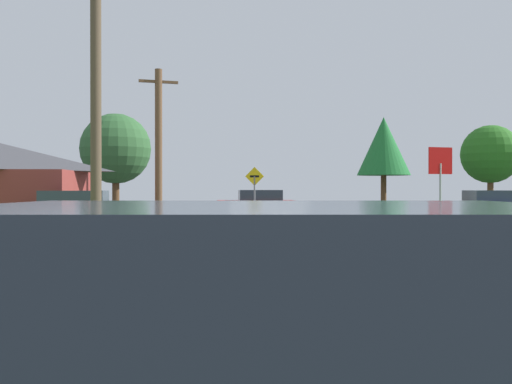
{
  "coord_description": "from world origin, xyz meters",
  "views": [
    {
      "loc": [
        -1.38,
        -17.72,
        1.68
      ],
      "look_at": [
        -0.17,
        4.56,
        1.56
      ],
      "focal_mm": 38.56,
      "sensor_mm": 36.0,
      "label": 1
    }
  ],
  "objects_px": {
    "utility_pole_near": "(96,70)",
    "oak_tree_left": "(116,149)",
    "car_approaching_junction": "(257,204)",
    "car_on_crossroad": "(485,209)",
    "stop_sign": "(440,175)",
    "oak_tree_right": "(490,154)",
    "pine_tree_center": "(384,147)",
    "parked_car_near_building": "(82,213)",
    "utility_pole_mid": "(159,145)",
    "direction_sign": "(255,188)"
  },
  "relations": [
    {
      "from": "utility_pole_near",
      "to": "oak_tree_left",
      "type": "distance_m",
      "value": 21.64
    },
    {
      "from": "car_approaching_junction",
      "to": "car_on_crossroad",
      "type": "distance_m",
      "value": 12.9
    },
    {
      "from": "stop_sign",
      "to": "utility_pole_near",
      "type": "height_order",
      "value": "utility_pole_near"
    },
    {
      "from": "car_on_crossroad",
      "to": "oak_tree_right",
      "type": "bearing_deg",
      "value": -20.01
    },
    {
      "from": "oak_tree_right",
      "to": "pine_tree_center",
      "type": "bearing_deg",
      "value": 140.1
    },
    {
      "from": "utility_pole_near",
      "to": "oak_tree_left",
      "type": "bearing_deg",
      "value": 99.92
    },
    {
      "from": "parked_car_near_building",
      "to": "utility_pole_mid",
      "type": "height_order",
      "value": "utility_pole_mid"
    },
    {
      "from": "car_approaching_junction",
      "to": "direction_sign",
      "type": "xyz_separation_m",
      "value": [
        -0.44,
        -5.57,
        0.9
      ]
    },
    {
      "from": "car_on_crossroad",
      "to": "pine_tree_center",
      "type": "bearing_deg",
      "value": 19.91
    },
    {
      "from": "direction_sign",
      "to": "pine_tree_center",
      "type": "xyz_separation_m",
      "value": [
        7.93,
        5.61,
        2.48
      ]
    },
    {
      "from": "direction_sign",
      "to": "oak_tree_right",
      "type": "bearing_deg",
      "value": 8.09
    },
    {
      "from": "car_on_crossroad",
      "to": "utility_pole_mid",
      "type": "bearing_deg",
      "value": 88.19
    },
    {
      "from": "pine_tree_center",
      "to": "oak_tree_right",
      "type": "xyz_separation_m",
      "value": [
        4.59,
        -3.83,
        -0.69
      ]
    },
    {
      "from": "oak_tree_right",
      "to": "direction_sign",
      "type": "bearing_deg",
      "value": -171.91
    },
    {
      "from": "stop_sign",
      "to": "car_approaching_junction",
      "type": "xyz_separation_m",
      "value": [
        -4.85,
        15.23,
        -1.32
      ]
    },
    {
      "from": "direction_sign",
      "to": "stop_sign",
      "type": "bearing_deg",
      "value": -61.31
    },
    {
      "from": "stop_sign",
      "to": "oak_tree_left",
      "type": "height_order",
      "value": "oak_tree_left"
    },
    {
      "from": "stop_sign",
      "to": "utility_pole_near",
      "type": "bearing_deg",
      "value": -1.25
    },
    {
      "from": "oak_tree_left",
      "to": "oak_tree_right",
      "type": "height_order",
      "value": "oak_tree_left"
    },
    {
      "from": "parked_car_near_building",
      "to": "oak_tree_left",
      "type": "relative_size",
      "value": 0.64
    },
    {
      "from": "direction_sign",
      "to": "oak_tree_left",
      "type": "bearing_deg",
      "value": 131.8
    },
    {
      "from": "car_on_crossroad",
      "to": "pine_tree_center",
      "type": "xyz_separation_m",
      "value": [
        -1.86,
        8.93,
        3.39
      ]
    },
    {
      "from": "utility_pole_mid",
      "to": "car_on_crossroad",
      "type": "bearing_deg",
      "value": -9.96
    },
    {
      "from": "stop_sign",
      "to": "parked_car_near_building",
      "type": "height_order",
      "value": "stop_sign"
    },
    {
      "from": "oak_tree_right",
      "to": "parked_car_near_building",
      "type": "bearing_deg",
      "value": -158.25
    },
    {
      "from": "stop_sign",
      "to": "direction_sign",
      "type": "xyz_separation_m",
      "value": [
        -5.29,
        9.66,
        -0.42
      ]
    },
    {
      "from": "utility_pole_near",
      "to": "direction_sign",
      "type": "distance_m",
      "value": 13.11
    },
    {
      "from": "car_on_crossroad",
      "to": "oak_tree_left",
      "type": "relative_size",
      "value": 0.62
    },
    {
      "from": "utility_pole_near",
      "to": "pine_tree_center",
      "type": "height_order",
      "value": "utility_pole_near"
    },
    {
      "from": "oak_tree_left",
      "to": "pine_tree_center",
      "type": "bearing_deg",
      "value": -13.29
    },
    {
      "from": "pine_tree_center",
      "to": "oak_tree_right",
      "type": "distance_m",
      "value": 6.02
    },
    {
      "from": "stop_sign",
      "to": "pine_tree_center",
      "type": "distance_m",
      "value": 15.64
    },
    {
      "from": "stop_sign",
      "to": "oak_tree_left",
      "type": "relative_size",
      "value": 0.45
    },
    {
      "from": "oak_tree_left",
      "to": "pine_tree_center",
      "type": "distance_m",
      "value": 16.87
    },
    {
      "from": "parked_car_near_building",
      "to": "oak_tree_left",
      "type": "bearing_deg",
      "value": 92.97
    },
    {
      "from": "stop_sign",
      "to": "car_on_crossroad",
      "type": "relative_size",
      "value": 0.73
    },
    {
      "from": "car_on_crossroad",
      "to": "oak_tree_right",
      "type": "distance_m",
      "value": 6.38
    },
    {
      "from": "car_approaching_junction",
      "to": "parked_car_near_building",
      "type": "relative_size",
      "value": 1.08
    },
    {
      "from": "stop_sign",
      "to": "utility_pole_near",
      "type": "distance_m",
      "value": 10.62
    },
    {
      "from": "parked_car_near_building",
      "to": "oak_tree_left",
      "type": "xyz_separation_m",
      "value": [
        -1.84,
        15.36,
        3.46
      ]
    },
    {
      "from": "utility_pole_mid",
      "to": "direction_sign",
      "type": "height_order",
      "value": "utility_pole_mid"
    },
    {
      "from": "pine_tree_center",
      "to": "stop_sign",
      "type": "bearing_deg",
      "value": -99.83
    },
    {
      "from": "car_approaching_junction",
      "to": "utility_pole_near",
      "type": "relative_size",
      "value": 0.49
    },
    {
      "from": "stop_sign",
      "to": "oak_tree_right",
      "type": "distance_m",
      "value": 13.6
    },
    {
      "from": "utility_pole_mid",
      "to": "direction_sign",
      "type": "bearing_deg",
      "value": 10.24
    },
    {
      "from": "car_approaching_junction",
      "to": "parked_car_near_building",
      "type": "xyz_separation_m",
      "value": [
        -7.09,
        -11.43,
        -0.0
      ]
    },
    {
      "from": "oak_tree_left",
      "to": "oak_tree_right",
      "type": "relative_size",
      "value": 1.3
    },
    {
      "from": "stop_sign",
      "to": "pine_tree_center",
      "type": "xyz_separation_m",
      "value": [
        2.65,
        15.27,
        2.06
      ]
    },
    {
      "from": "utility_pole_near",
      "to": "pine_tree_center",
      "type": "distance_m",
      "value": 21.57
    },
    {
      "from": "stop_sign",
      "to": "car_approaching_junction",
      "type": "bearing_deg",
      "value": -85.72
    }
  ]
}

